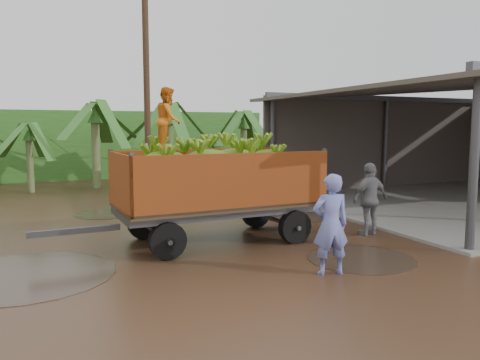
% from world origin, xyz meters
% --- Properties ---
extents(ground, '(100.00, 100.00, 0.00)m').
position_xyz_m(ground, '(0.00, 0.00, 0.00)').
color(ground, black).
rests_on(ground, ground).
extents(packing_shed, '(12.78, 10.80, 4.76)m').
position_xyz_m(packing_shed, '(11.77, 1.77, 2.50)').
color(packing_shed, gray).
rests_on(packing_shed, ground).
extents(hedge_north, '(22.00, 3.00, 3.60)m').
position_xyz_m(hedge_north, '(-2.00, 16.00, 1.80)').
color(hedge_north, '#2D661E').
rests_on(hedge_north, ground).
extents(banana_trailer, '(6.61, 2.48, 3.64)m').
position_xyz_m(banana_trailer, '(0.57, -0.51, 1.42)').
color(banana_trailer, '#B94F1A').
rests_on(banana_trailer, ground).
extents(man_blue, '(0.78, 0.60, 1.90)m').
position_xyz_m(man_blue, '(1.60, -3.75, 0.95)').
color(man_blue, '#6E77C9').
rests_on(man_blue, ground).
extents(man_grey, '(1.12, 0.55, 1.85)m').
position_xyz_m(man_grey, '(4.39, -1.44, 0.93)').
color(man_grey, slate).
rests_on(man_grey, ground).
extents(utility_pole, '(1.20, 0.24, 8.22)m').
position_xyz_m(utility_pole, '(0.57, 6.93, 4.17)').
color(utility_pole, '#47301E').
rests_on(utility_pole, ground).
extents(banana_plants, '(25.17, 19.73, 4.00)m').
position_xyz_m(banana_plants, '(-4.31, 7.17, 1.82)').
color(banana_plants, '#2D661E').
rests_on(banana_plants, ground).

